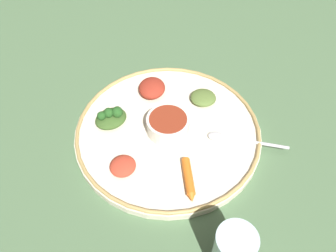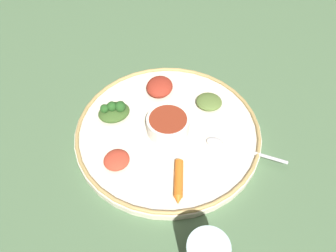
{
  "view_description": "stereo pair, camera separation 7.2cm",
  "coord_description": "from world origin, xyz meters",
  "views": [
    {
      "loc": [
        0.09,
        -0.47,
        0.61
      ],
      "look_at": [
        0.0,
        0.0,
        0.03
      ],
      "focal_mm": 38.3,
      "sensor_mm": 36.0,
      "label": 1
    },
    {
      "loc": [
        0.16,
        -0.46,
        0.61
      ],
      "look_at": [
        0.0,
        0.0,
        0.03
      ],
      "focal_mm": 38.3,
      "sensor_mm": 36.0,
      "label": 2
    }
  ],
  "objects": [
    {
      "name": "mound_berbere_red",
      "position": [
        -0.07,
        -0.11,
        0.03
      ],
      "size": [
        0.07,
        0.07,
        0.02
      ],
      "primitive_type": "ellipsoid",
      "rotation": [
        0.0,
        0.0,
        1.09
      ],
      "color": "#B73D28",
      "rests_on": "platter"
    },
    {
      "name": "platter_rim",
      "position": [
        0.0,
        0.0,
        0.02
      ],
      "size": [
        0.39,
        0.39,
        0.01
      ],
      "primitive_type": "torus",
      "color": "tan",
      "rests_on": "platter"
    },
    {
      "name": "carrot_near_spoon",
      "position": [
        0.06,
        -0.12,
        0.02
      ],
      "size": [
        0.04,
        0.09,
        0.02
      ],
      "color": "orange",
      "rests_on": "platter"
    },
    {
      "name": "spoon",
      "position": [
        0.14,
        -0.0,
        0.02
      ],
      "size": [
        0.17,
        0.02,
        0.01
      ],
      "color": "silver",
      "rests_on": "platter"
    },
    {
      "name": "center_bowl",
      "position": [
        0.0,
        0.0,
        0.04
      ],
      "size": [
        0.09,
        0.09,
        0.04
      ],
      "color": "silver",
      "rests_on": "platter"
    },
    {
      "name": "ground_plane",
      "position": [
        0.0,
        0.0,
        0.0
      ],
      "size": [
        2.4,
        2.4,
        0.0
      ],
      "primitive_type": "plane",
      "color": "#4C6B47"
    },
    {
      "name": "greens_pile",
      "position": [
        -0.12,
        0.0,
        0.03
      ],
      "size": [
        0.09,
        0.09,
        0.04
      ],
      "color": "#385623",
      "rests_on": "platter"
    },
    {
      "name": "mound_collards",
      "position": [
        0.06,
        0.1,
        0.03
      ],
      "size": [
        0.06,
        0.06,
        0.02
      ],
      "primitive_type": "ellipsoid",
      "rotation": [
        0.0,
        0.0,
        6.27
      ],
      "color": "#567033",
      "rests_on": "platter"
    },
    {
      "name": "mound_beet",
      "position": [
        -0.06,
        0.11,
        0.03
      ],
      "size": [
        0.07,
        0.08,
        0.03
      ],
      "primitive_type": "ellipsoid",
      "rotation": [
        0.0,
        0.0,
        4.87
      ],
      "color": "maroon",
      "rests_on": "platter"
    },
    {
      "name": "platter",
      "position": [
        0.0,
        0.0,
        0.01
      ],
      "size": [
        0.4,
        0.4,
        0.02
      ],
      "primitive_type": "cylinder",
      "color": "beige",
      "rests_on": "ground_plane"
    }
  ]
}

